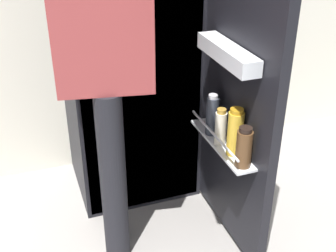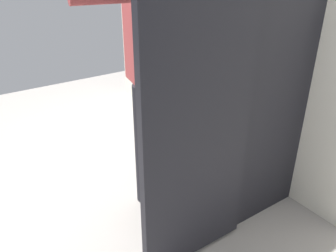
% 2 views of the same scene
% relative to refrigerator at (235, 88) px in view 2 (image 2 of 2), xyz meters
% --- Properties ---
extents(ground_plane, '(6.04, 6.04, 0.00)m').
position_rel_refrigerator_xyz_m(ground_plane, '(-0.03, -0.49, -0.82)').
color(ground_plane, gray).
extents(kitchen_wall, '(4.40, 0.10, 2.58)m').
position_rel_refrigerator_xyz_m(kitchen_wall, '(-0.03, 0.39, 0.47)').
color(kitchen_wall, silver).
rests_on(kitchen_wall, ground_plane).
extents(refrigerator, '(0.71, 1.23, 1.64)m').
position_rel_refrigerator_xyz_m(refrigerator, '(0.00, 0.00, 0.00)').
color(refrigerator, black).
rests_on(refrigerator, ground_plane).
extents(person, '(0.55, 0.77, 1.75)m').
position_rel_refrigerator_xyz_m(person, '(-0.24, -0.47, 0.23)').
color(person, black).
rests_on(person, ground_plane).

